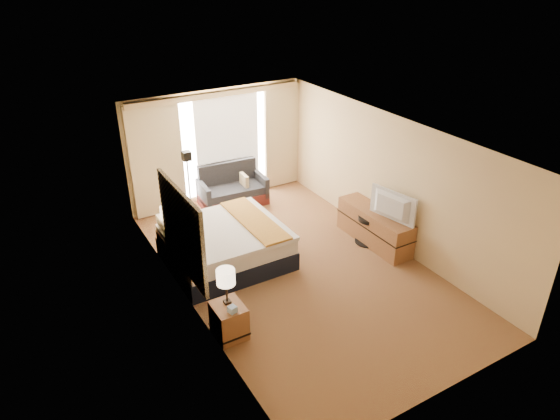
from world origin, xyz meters
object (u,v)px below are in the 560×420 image
bed (225,245)px  lamp_left (226,278)px  loveseat (232,191)px  floor_lamp (188,176)px  nightstand_left (229,321)px  television (390,207)px  lamp_right (168,213)px  media_dresser (374,227)px  nightstand_right (173,246)px  desk_chair (373,220)px

bed → lamp_left: size_ratio=3.55×
loveseat → floor_lamp: (-1.28, -0.74, 0.94)m
nightstand_left → television: television is taller
lamp_left → television: television is taller
nightstand_left → loveseat: bearing=63.9°
floor_lamp → nightstand_left: bearing=-102.1°
lamp_right → television: size_ratio=0.56×
nightstand_left → bed: (0.81, 1.90, 0.10)m
bed → media_dresser: bearing=-16.4°
nightstand_left → nightstand_right: size_ratio=1.00×
media_dresser → desk_chair: 0.16m
desk_chair → lamp_left: bearing=-144.4°
nightstand_right → loveseat: 2.56m
bed → loveseat: 2.50m
nightstand_right → desk_chair: 3.95m
nightstand_left → floor_lamp: bearing=77.9°
lamp_right → television: television is taller
television → nightstand_right: bearing=51.3°
media_dresser → floor_lamp: (-2.98, 2.30, 0.90)m
lamp_left → lamp_right: lamp_left is taller
nightstand_left → lamp_left: lamp_left is taller
media_dresser → loveseat: 3.48m
bed → lamp_right: size_ratio=3.71×
bed → lamp_left: lamp_left is taller
desk_chair → bed: bearing=-175.7°
desk_chair → lamp_left: lamp_left is taller
lamp_right → bed: bearing=-36.1°
floor_lamp → desk_chair: bearing=-37.5°
floor_lamp → lamp_right: floor_lamp is taller
bed → lamp_left: bearing=-113.3°
lamp_left → floor_lamp: bearing=78.0°
lamp_left → lamp_right: size_ratio=1.05×
loveseat → desk_chair: 3.45m
loveseat → desk_chair: bearing=-57.0°
bed → lamp_right: bearing=143.9°
bed → floor_lamp: 1.70m
loveseat → nightstand_left: bearing=-112.1°
loveseat → lamp_left: lamp_left is taller
nightstand_right → lamp_left: bearing=-89.5°
floor_lamp → desk_chair: 3.80m
floor_lamp → television: 4.00m
nightstand_left → loveseat: size_ratio=0.35×
loveseat → television: television is taller
nightstand_left → loveseat: loveseat is taller
nightstand_left → lamp_right: size_ratio=0.97×
floor_lamp → lamp_left: 3.36m
nightstand_right → lamp_left: (0.02, -2.42, 0.73)m
bed → television: 3.17m
bed → television: (2.84, -1.26, 0.62)m
nightstand_right → desk_chair: desk_chair is taller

